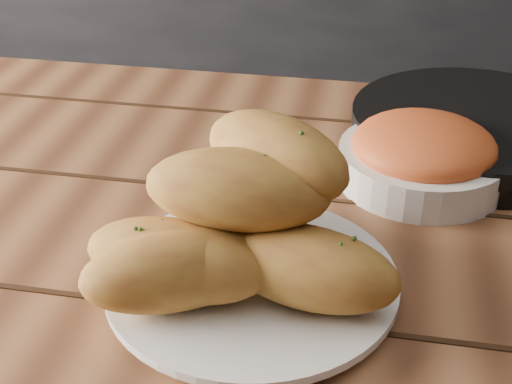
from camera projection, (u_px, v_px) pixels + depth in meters
name	position (u px, v px, depth m)	size (l,w,h in m)	color
counter	(403.00, 43.00, 2.09)	(2.80, 0.60, 0.90)	black
table	(230.00, 326.00, 0.74)	(1.38, 0.88, 0.75)	brown
plate	(252.00, 282.00, 0.62)	(0.26, 0.26, 0.02)	white
bread_rolls	(238.00, 225.00, 0.59)	(0.27, 0.25, 0.14)	#BA8F33
skillet	(478.00, 129.00, 0.85)	(0.43, 0.30, 0.05)	black
bowl	(423.00, 155.00, 0.78)	(0.18, 0.18, 0.07)	white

